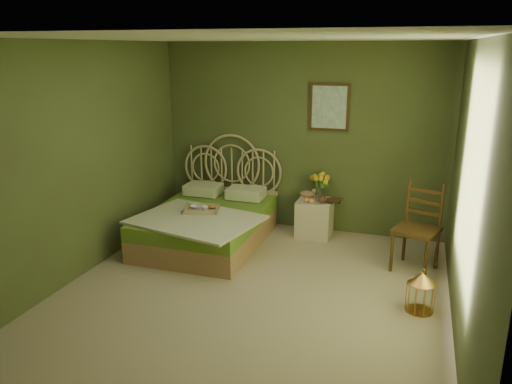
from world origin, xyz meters
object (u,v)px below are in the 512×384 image
(chair, at_px, (417,221))
(bed, at_px, (208,222))
(nightstand, at_px, (315,211))
(birdcage, at_px, (421,293))

(chair, bearing_deg, bed, -160.66)
(nightstand, relative_size, chair, 0.90)
(birdcage, bearing_deg, nightstand, 129.12)
(bed, xyz_separation_m, birdcage, (2.72, -1.04, -0.09))
(chair, xyz_separation_m, birdcage, (0.08, -1.07, -0.38))
(nightstand, xyz_separation_m, chair, (1.33, -0.67, 0.23))
(bed, xyz_separation_m, nightstand, (1.30, 0.71, 0.06))
(chair, relative_size, birdcage, 2.54)
(chair, bearing_deg, birdcage, -66.90)
(chair, bearing_deg, nightstand, 171.86)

